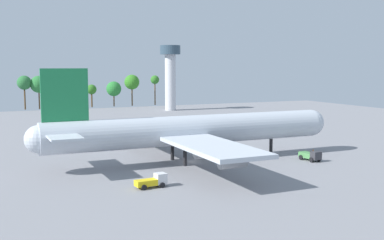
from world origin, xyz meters
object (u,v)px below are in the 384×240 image
Objects in this scene: cargo_airplane at (190,131)px; safety_cone_nose at (313,151)px; maintenance_van at (151,141)px; pushback_tractor at (311,155)px; catering_truck at (153,181)px; control_tower at (170,71)px.

safety_cone_nose is at bearing -3.39° from cargo_airplane.
safety_cone_nose is at bearing -38.88° from maintenance_van.
maintenance_van is 38.25m from pushback_tractor.
catering_truck reaches higher than pushback_tractor.
maintenance_van is at bearing 70.75° from catering_truck.
control_tower is at bearing 82.33° from pushback_tractor.
maintenance_van is 0.88× the size of catering_truck.
control_tower reaches higher than cargo_airplane.
pushback_tractor is at bearing -22.05° from cargo_airplane.
catering_truck is (-13.53, -15.83, -5.20)m from cargo_airplane.
catering_truck is 130.23m from control_tower.
pushback_tractor is 0.18× the size of control_tower.
catering_truck is at bearing -113.18° from control_tower.
catering_truck reaches higher than safety_cone_nose.
control_tower is (15.09, 112.03, 15.67)m from pushback_tractor.
control_tower is (37.36, 103.01, 10.52)m from cargo_airplane.
maintenance_van is at bearing 126.31° from pushback_tractor.
cargo_airplane is 110.08m from control_tower.
pushback_tractor is (22.65, -30.82, -0.04)m from maintenance_van.
pushback_tractor is (22.27, -9.02, -5.15)m from cargo_airplane.
catering_truck is at bearing -161.54° from safety_cone_nose.
cargo_airplane is at bearing -88.99° from maintenance_van.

